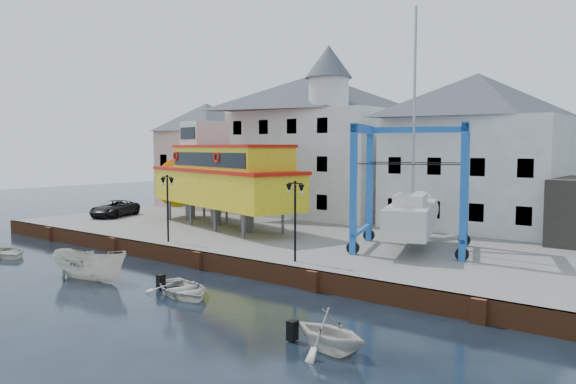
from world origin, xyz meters
The scene contains 15 objects.
ground centered at (0.00, 0.00, 0.00)m, with size 140.00×140.00×0.00m, color black.
hardstanding centered at (0.00, 11.00, 0.50)m, with size 44.00×22.00×1.00m, color slate.
quay_wall centered at (0.00, 0.10, 0.50)m, with size 44.00×0.47×1.00m.
building_pink centered at (-18.00, 18.00, 6.15)m, with size 8.00×7.00×10.30m.
building_white_main centered at (-4.87, 18.39, 7.34)m, with size 14.00×8.30×14.00m.
building_white_right centered at (9.00, 19.00, 6.60)m, with size 12.00×8.00×11.20m.
lamp_post_left centered at (-4.00, 1.20, 4.17)m, with size 1.12×0.32×4.20m.
lamp_post_right centered at (6.00, 1.20, 4.17)m, with size 1.12×0.32×4.20m.
tour_boat centered at (-6.99, 8.36, 4.72)m, with size 18.60×9.26×7.89m.
travel_lift centered at (8.98, 8.72, 3.31)m, with size 7.75×9.43×13.86m.
van centered at (-17.63, 6.78, 1.69)m, with size 2.30×4.98×1.38m, color black.
motorboat_a centered at (-2.42, -5.28, 0.00)m, with size 1.77×4.71×1.82m, color beige.
motorboat_b centered at (3.63, -4.32, 0.00)m, with size 2.79×3.90×0.81m, color beige.
motorboat_c centered at (13.07, -6.14, 0.00)m, with size 2.57×2.98×1.57m, color beige.
motorboat_d centered at (-12.26, -4.88, 0.00)m, with size 2.63×3.68×0.76m, color beige.
Camera 1 is at (23.34, -21.57, 6.88)m, focal length 35.00 mm.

